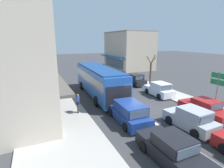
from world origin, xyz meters
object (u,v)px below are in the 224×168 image
at_px(hatchback_behind_bus_near, 191,119).
at_px(parked_hatchback_kerb_third, 135,80).
at_px(parked_hatchback_kerb_second, 159,90).
at_px(parked_sedan_kerb_front, 205,109).
at_px(traffic_light_downstreet, 55,58).
at_px(street_tree_right, 151,72).
at_px(pedestrian_with_handbag_near, 78,102).
at_px(wagon_adjacent_lane_trail, 129,112).
at_px(directional_road_sign, 218,83).
at_px(city_bus, 99,79).
at_px(sedan_queue_far_back, 172,150).

relative_size(hatchback_behind_bus_near, parked_hatchback_kerb_third, 1.00).
relative_size(parked_hatchback_kerb_second, parked_hatchback_kerb_third, 0.99).
bearing_deg(parked_sedan_kerb_front, traffic_light_downstreet, 109.02).
distance_m(hatchback_behind_bus_near, street_tree_right, 11.83).
bearing_deg(pedestrian_with_handbag_near, parked_hatchback_kerb_second, 7.99).
distance_m(wagon_adjacent_lane_trail, directional_road_sign, 7.81).
xyz_separation_m(wagon_adjacent_lane_trail, parked_sedan_kerb_front, (6.15, -1.70, -0.08)).
bearing_deg(parked_hatchback_kerb_third, pedestrian_with_handbag_near, -144.90).
distance_m(city_bus, traffic_light_downstreet, 16.82).
bearing_deg(hatchback_behind_bus_near, pedestrian_with_handbag_near, 139.40).
bearing_deg(pedestrian_with_handbag_near, directional_road_sign, -23.73).
xyz_separation_m(wagon_adjacent_lane_trail, traffic_light_downstreet, (-2.57, 23.60, 2.11)).
relative_size(parked_sedan_kerb_front, street_tree_right, 0.97).
height_order(hatchback_behind_bus_near, street_tree_right, street_tree_right).
bearing_deg(wagon_adjacent_lane_trail, traffic_light_downstreet, 96.22).
xyz_separation_m(city_bus, parked_hatchback_kerb_third, (6.31, 2.70, -1.17)).
xyz_separation_m(traffic_light_downstreet, street_tree_right, (10.49, -15.46, -0.85)).
distance_m(wagon_adjacent_lane_trail, street_tree_right, 11.43).
bearing_deg(parked_hatchback_kerb_second, pedestrian_with_handbag_near, -172.01).
bearing_deg(traffic_light_downstreet, hatchback_behind_bus_near, -77.14).
distance_m(sedan_queue_far_back, parked_hatchback_kerb_third, 16.09).
bearing_deg(street_tree_right, hatchback_behind_bus_near, -112.40).
xyz_separation_m(hatchback_behind_bus_near, directional_road_sign, (3.93, 1.04, 1.99)).
bearing_deg(hatchback_behind_bus_near, parked_hatchback_kerb_third, 76.28).
distance_m(sedan_queue_far_back, pedestrian_with_handbag_near, 8.38).
height_order(hatchback_behind_bus_near, parked_hatchback_kerb_second, same).
xyz_separation_m(sedan_queue_far_back, parked_hatchback_kerb_third, (6.71, 14.62, 0.05)).
distance_m(city_bus, directional_road_sign, 11.34).
xyz_separation_m(city_bus, traffic_light_downstreet, (-2.74, 16.57, 0.97)).
height_order(parked_hatchback_kerb_second, directional_road_sign, directional_road_sign).
bearing_deg(city_bus, sedan_queue_far_back, -91.92).
xyz_separation_m(hatchback_behind_bus_near, parked_sedan_kerb_front, (2.71, 1.03, -0.05)).
xyz_separation_m(parked_sedan_kerb_front, parked_hatchback_kerb_second, (0.20, 5.98, 0.05)).
distance_m(parked_hatchback_kerb_third, street_tree_right, 2.50).
distance_m(parked_sedan_kerb_front, traffic_light_downstreet, 26.85).
distance_m(parked_sedan_kerb_front, pedestrian_with_handbag_near, 10.43).
bearing_deg(street_tree_right, parked_hatchback_kerb_third, 132.11).
bearing_deg(hatchback_behind_bus_near, parked_sedan_kerb_front, 20.78).
xyz_separation_m(parked_sedan_kerb_front, directional_road_sign, (1.21, 0.01, 2.04)).
bearing_deg(city_bus, traffic_light_downstreet, 99.40).
bearing_deg(sedan_queue_far_back, parked_hatchback_kerb_third, 65.35).
bearing_deg(parked_sedan_kerb_front, directional_road_sign, 0.33).
relative_size(parked_hatchback_kerb_third, traffic_light_downstreet, 0.90).
bearing_deg(directional_road_sign, parked_hatchback_kerb_third, 94.42).
bearing_deg(directional_road_sign, sedan_queue_far_back, -157.16).
distance_m(hatchback_behind_bus_near, parked_hatchback_kerb_second, 7.59).
height_order(city_bus, parked_sedan_kerb_front, city_bus).
bearing_deg(wagon_adjacent_lane_trail, parked_hatchback_kerb_second, 33.98).
bearing_deg(parked_hatchback_kerb_second, parked_hatchback_kerb_third, 88.61).
relative_size(sedan_queue_far_back, traffic_light_downstreet, 1.00).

